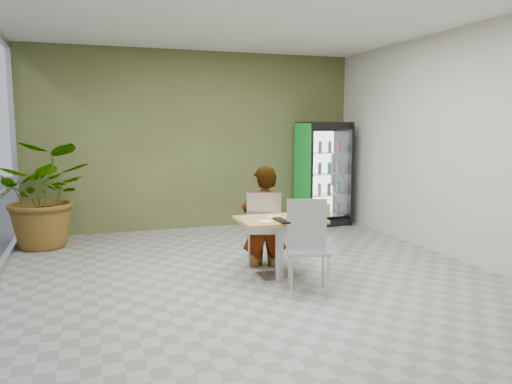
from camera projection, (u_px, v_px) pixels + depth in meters
ground at (258, 283)px, 5.96m from camera, size 7.00×7.00×0.00m
room_envelope at (258, 149)px, 5.75m from camera, size 6.00×7.00×3.20m
dining_table at (279, 235)px, 6.09m from camera, size 1.01×0.71×0.75m
chair_far at (263, 223)px, 6.57m from camera, size 0.56×0.56×1.01m
chair_near at (307, 238)px, 5.62m from camera, size 0.58×0.59×1.04m
seated_woman at (264, 227)px, 6.64m from camera, size 0.69×0.55×1.65m
pizza_plate at (276, 216)px, 6.10m from camera, size 0.28×0.22×0.03m
soda_cup at (292, 211)px, 6.08m from camera, size 0.10×0.10×0.18m
napkin_stack at (265, 222)px, 5.78m from camera, size 0.17×0.17×0.02m
cafeteria_tray at (296, 220)px, 5.89m from camera, size 0.47×0.34×0.03m
beverage_fridge at (323, 174)px, 9.44m from camera, size 0.92×0.73×1.94m
potted_plant at (46, 195)px, 7.65m from camera, size 1.72×1.58×1.63m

